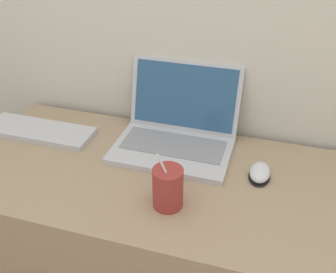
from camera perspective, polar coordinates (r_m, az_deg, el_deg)
desk at (r=1.45m, az=2.38°, el=-17.77°), size 1.43×0.59×0.74m
laptop at (r=1.31m, az=1.25°, el=0.94°), size 0.38×0.32×0.25m
drink_cup at (r=1.06m, az=-0.02°, el=-7.37°), size 0.08×0.08×0.18m
computer_mouse at (r=1.21m, az=13.18°, el=-5.16°), size 0.07×0.10×0.04m
external_keyboard at (r=1.47m, az=-18.19°, el=0.79°), size 0.39×0.13×0.02m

